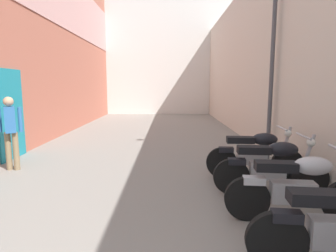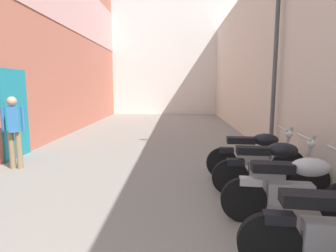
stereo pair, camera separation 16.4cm
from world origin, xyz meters
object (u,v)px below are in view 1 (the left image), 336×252
object	(u,v)px
motorcycle_sixth	(256,153)
pedestrian_further_down	(12,128)
motorcycle_fourth	(299,187)
street_lamp	(270,52)
motorcycle_fifth	(272,166)

from	to	relation	value
motorcycle_sixth	pedestrian_further_down	world-z (taller)	pedestrian_further_down
pedestrian_further_down	motorcycle_fourth	bearing A→B (deg)	-25.24
pedestrian_further_down	street_lamp	distance (m)	6.03
motorcycle_fourth	motorcycle_sixth	size ratio (longest dim) A/B	1.00
motorcycle_fourth	motorcycle_fifth	world-z (taller)	same
motorcycle_fifth	motorcycle_sixth	size ratio (longest dim) A/B	1.00
motorcycle_fifth	motorcycle_sixth	world-z (taller)	same
motorcycle_sixth	pedestrian_further_down	size ratio (longest dim) A/B	1.18
motorcycle_fifth	pedestrian_further_down	distance (m)	5.23
motorcycle_fourth	street_lamp	world-z (taller)	street_lamp
motorcycle_sixth	street_lamp	world-z (taller)	street_lamp
motorcycle_sixth	street_lamp	size ratio (longest dim) A/B	0.42
street_lamp	motorcycle_sixth	bearing A→B (deg)	-114.69
street_lamp	motorcycle_fifth	bearing A→B (deg)	-106.34
motorcycle_fourth	street_lamp	size ratio (longest dim) A/B	0.42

